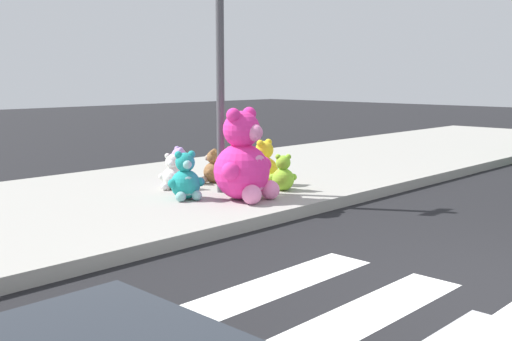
# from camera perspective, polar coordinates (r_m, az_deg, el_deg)

# --- Properties ---
(sidewalk) EXTENTS (28.00, 4.40, 0.15)m
(sidewalk) POSITION_cam_1_polar(r_m,az_deg,el_deg) (8.46, -11.94, -2.67)
(sidewalk) COLOR #9E9B93
(sidewalk) RESTS_ON ground_plane
(sign_pole) EXTENTS (0.56, 0.11, 3.20)m
(sign_pole) POSITION_cam_1_polar(r_m,az_deg,el_deg) (8.29, -3.34, 9.60)
(sign_pole) COLOR #4C4C51
(sign_pole) RESTS_ON sidewalk
(plush_pink_large) EXTENTS (0.91, 0.82, 1.18)m
(plush_pink_large) POSITION_cam_1_polar(r_m,az_deg,el_deg) (7.85, -1.14, 0.69)
(plush_pink_large) COLOR #F22D93
(plush_pink_large) RESTS_ON sidewalk
(plush_brown) EXTENTS (0.35, 0.36, 0.50)m
(plush_brown) POSITION_cam_1_polar(r_m,az_deg,el_deg) (9.17, -4.05, 0.13)
(plush_brown) COLOR olive
(plush_brown) RESTS_ON sidewalk
(plush_teal) EXTENTS (0.45, 0.45, 0.63)m
(plush_teal) POSITION_cam_1_polar(r_m,az_deg,el_deg) (7.94, -6.55, -0.88)
(plush_teal) COLOR teal
(plush_teal) RESTS_ON sidewalk
(plush_yellow) EXTENTS (0.51, 0.45, 0.67)m
(plush_yellow) POSITION_cam_1_polar(r_m,az_deg,el_deg) (8.98, 0.68, 0.39)
(plush_yellow) COLOR yellow
(plush_yellow) RESTS_ON sidewalk
(plush_lime) EXTENTS (0.36, 0.37, 0.51)m
(plush_lime) POSITION_cam_1_polar(r_m,az_deg,el_deg) (8.53, 2.52, -0.49)
(plush_lime) COLOR #8CD133
(plush_lime) RESTS_ON sidewalk
(plush_white) EXTENTS (0.36, 0.36, 0.51)m
(plush_white) POSITION_cam_1_polar(r_m,az_deg,el_deg) (8.70, -7.76, -0.39)
(plush_white) COLOR white
(plush_white) RESTS_ON sidewalk
(plush_lavender) EXTENTS (0.39, 0.40, 0.55)m
(plush_lavender) POSITION_cam_1_polar(r_m,az_deg,el_deg) (9.14, -7.25, 0.16)
(plush_lavender) COLOR #B28CD8
(plush_lavender) RESTS_ON sidewalk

